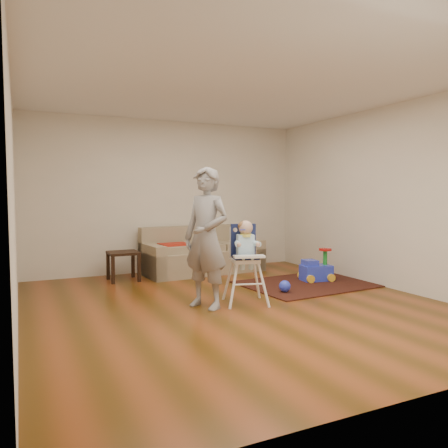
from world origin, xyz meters
name	(u,v)px	position (x,y,z in m)	size (l,w,h in m)	color
ground	(238,305)	(0.00, 0.00, 0.00)	(5.50, 5.50, 0.00)	#4B2D0A
room_envelope	(220,158)	(0.00, 0.53, 1.88)	(5.04, 5.52, 2.72)	silver
sofa	(203,250)	(0.49, 2.30, 0.41)	(2.17, 1.04, 0.82)	gray
side_table	(123,266)	(-0.96, 2.18, 0.24)	(0.47, 0.47, 0.47)	black
area_rug	(307,284)	(1.56, 0.67, 0.01)	(1.96, 1.47, 0.02)	black
ride_on_toy	(316,264)	(1.82, 0.80, 0.27)	(0.47, 0.33, 0.51)	blue
toy_ball	(285,286)	(0.91, 0.31, 0.10)	(0.17, 0.17, 0.17)	blue
high_chair	(245,263)	(0.13, 0.04, 0.52)	(0.61, 0.61, 1.07)	white
adult	(206,238)	(-0.39, 0.08, 0.86)	(0.63, 0.41, 1.72)	gray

